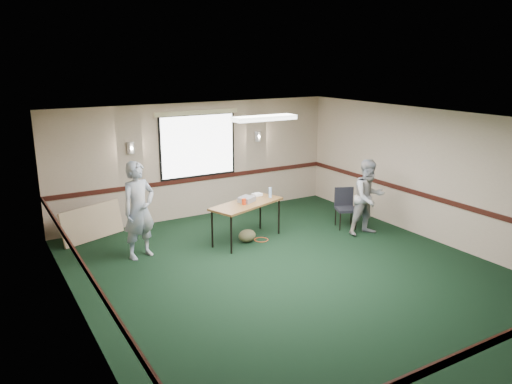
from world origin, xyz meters
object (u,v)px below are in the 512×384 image
folding_table (247,206)px  conference_chair (345,204)px  person_right (368,197)px  projector (247,199)px  person_left (139,210)px

folding_table → conference_chair: conference_chair is taller
folding_table → person_right: 2.61m
projector → conference_chair: 2.36m
folding_table → conference_chair: bearing=-27.3°
projector → person_left: person_left is taller
person_left → person_right: person_left is taller
projector → person_left: 2.22m
projector → person_right: person_right is taller
conference_chair → projector: bearing=-166.6°
projector → conference_chair: size_ratio=0.36×
conference_chair → person_left: size_ratio=0.47×
projector → person_right: (2.38, -1.04, -0.05)m
conference_chair → person_right: 0.71m
folding_table → conference_chair: (2.34, -0.33, -0.24)m
projector → folding_table: bearing=-147.4°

